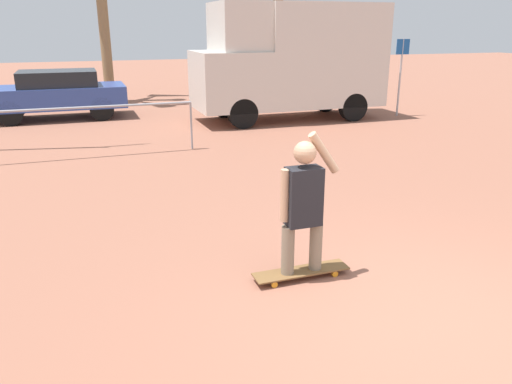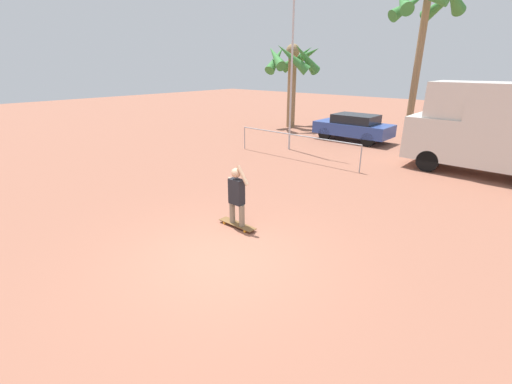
# 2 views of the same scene
# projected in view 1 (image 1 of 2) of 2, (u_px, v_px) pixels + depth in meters

# --- Properties ---
(ground_plane) EXTENTS (80.00, 80.00, 0.00)m
(ground_plane) POSITION_uv_depth(u_px,v_px,m) (433.00, 325.00, 4.62)
(ground_plane) COLOR #935B47
(skateboard) EXTENTS (1.08, 0.26, 0.08)m
(skateboard) POSITION_uv_depth(u_px,v_px,m) (301.00, 272.00, 5.48)
(skateboard) COLOR brown
(skateboard) RESTS_ON ground_plane
(person_skateboarder) EXTENTS (0.65, 0.24, 1.54)m
(person_skateboarder) POSITION_uv_depth(u_px,v_px,m) (303.00, 201.00, 5.21)
(person_skateboarder) COLOR gray
(person_skateboarder) RESTS_ON skateboard
(camper_van) EXTENTS (5.45, 2.09, 3.26)m
(camper_van) POSITION_uv_depth(u_px,v_px,m) (292.00, 58.00, 14.39)
(camper_van) COLOR black
(camper_van) RESTS_ON ground_plane
(parked_car_blue) EXTENTS (3.94, 1.78, 1.41)m
(parked_car_blue) POSITION_uv_depth(u_px,v_px,m) (57.00, 93.00, 14.75)
(parked_car_blue) COLOR black
(parked_car_blue) RESTS_ON ground_plane
(street_sign) EXTENTS (0.44, 0.06, 2.28)m
(street_sign) POSITION_uv_depth(u_px,v_px,m) (401.00, 67.00, 14.95)
(street_sign) COLOR #B7B7BC
(street_sign) RESTS_ON ground_plane
(plaza_railing_segment) EXTENTS (5.99, 0.05, 1.08)m
(plaza_railing_segment) POSITION_uv_depth(u_px,v_px,m) (45.00, 115.00, 10.03)
(plaza_railing_segment) COLOR #99999E
(plaza_railing_segment) RESTS_ON ground_plane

